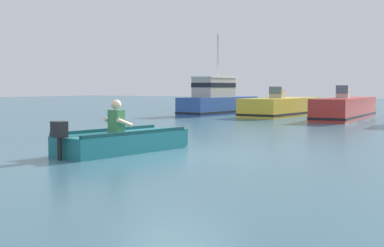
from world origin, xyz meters
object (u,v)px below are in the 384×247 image
moored_boat_blue (218,100)px  moored_boat_yellow (281,107)px  rowboat_with_person (124,141)px  moored_boat_red (345,109)px

moored_boat_blue → moored_boat_yellow: moored_boat_blue is taller
rowboat_with_person → moored_boat_blue: moored_boat_blue is taller
moored_boat_blue → moored_boat_yellow: bearing=6.2°
rowboat_with_person → moored_boat_yellow: size_ratio=0.64×
moored_boat_blue → moored_boat_red: (6.97, -0.23, -0.30)m
moored_boat_blue → moored_boat_red: moored_boat_blue is taller
moored_boat_yellow → rowboat_with_person: bearing=-80.1°
moored_boat_blue → moored_boat_red: 6.98m
rowboat_with_person → moored_boat_yellow: bearing=99.9°
moored_boat_blue → moored_boat_yellow: size_ratio=1.01×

